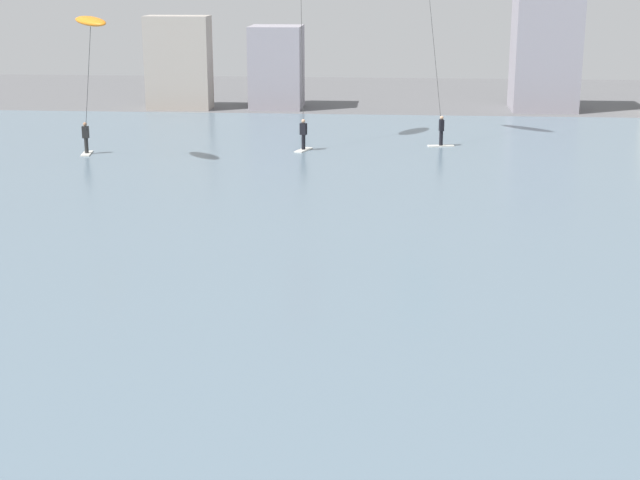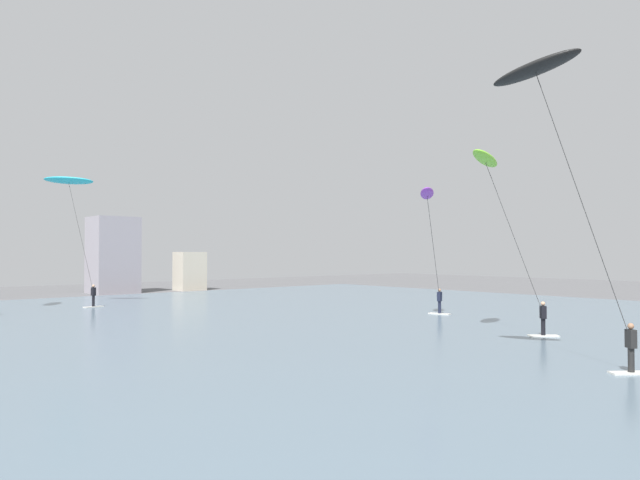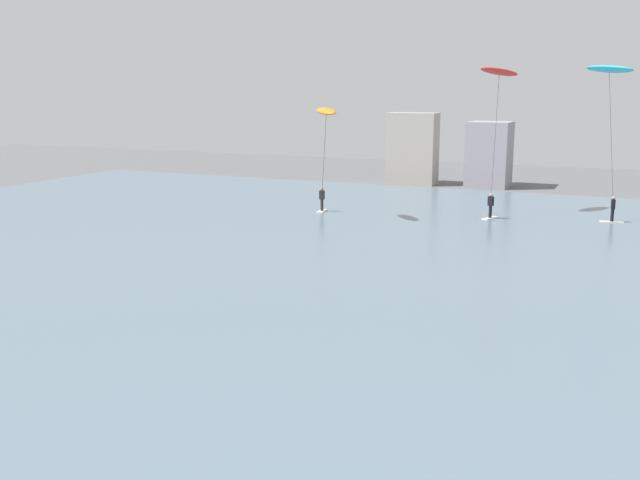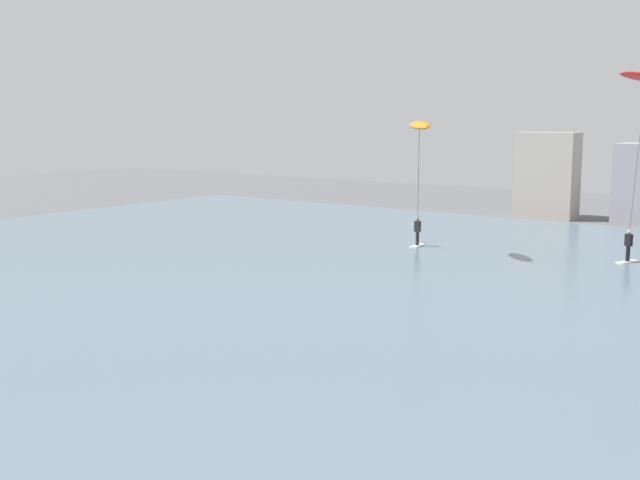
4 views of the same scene
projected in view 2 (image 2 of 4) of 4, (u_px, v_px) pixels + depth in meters
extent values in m
cube|color=slate|center=(75.00, 338.00, 26.98)|extent=(84.00, 52.00, 0.10)
cube|color=gray|center=(113.00, 255.00, 58.47)|extent=(4.31, 3.94, 7.70)
cube|color=beige|center=(190.00, 271.00, 62.86)|extent=(2.89, 2.41, 4.18)
cube|color=silver|center=(93.00, 307.00, 42.08)|extent=(1.46, 0.71, 0.06)
cylinder|color=black|center=(93.00, 301.00, 42.09)|extent=(0.20, 0.20, 0.78)
cube|color=black|center=(93.00, 292.00, 42.10)|extent=(0.28, 0.38, 0.60)
sphere|color=tan|center=(93.00, 286.00, 42.11)|extent=(0.20, 0.20, 0.20)
cylinder|color=#333333|center=(81.00, 236.00, 42.87)|extent=(1.01, 2.67, 8.21)
ellipsoid|color=#28B2C6|center=(69.00, 180.00, 43.63)|extent=(3.65, 3.30, 0.84)
cube|color=silver|center=(631.00, 373.00, 18.82)|extent=(1.39, 1.19, 0.06)
cylinder|color=black|center=(631.00, 360.00, 18.83)|extent=(0.20, 0.20, 0.78)
cube|color=black|center=(631.00, 339.00, 18.85)|extent=(0.38, 0.40, 0.60)
sphere|color=#9E7051|center=(631.00, 326.00, 18.86)|extent=(0.20, 0.20, 0.20)
cylinder|color=#333333|center=(583.00, 205.00, 19.11)|extent=(2.00, 2.20, 8.92)
ellipsoid|color=black|center=(536.00, 68.00, 19.39)|extent=(1.46, 3.09, 1.04)
cube|color=silver|center=(543.00, 336.00, 27.30)|extent=(1.33, 1.27, 0.06)
cylinder|color=black|center=(543.00, 327.00, 27.31)|extent=(0.20, 0.20, 0.78)
cube|color=black|center=(543.00, 312.00, 27.33)|extent=(0.39, 0.40, 0.60)
sphere|color=tan|center=(543.00, 304.00, 27.34)|extent=(0.20, 0.20, 0.20)
cylinder|color=#333333|center=(514.00, 237.00, 27.50)|extent=(1.90, 1.92, 7.24)
ellipsoid|color=#7AD133|center=(485.00, 159.00, 27.68)|extent=(3.14, 1.93, 0.92)
cube|color=silver|center=(440.00, 314.00, 37.24)|extent=(0.75, 1.46, 0.06)
cylinder|color=#191E33|center=(440.00, 307.00, 37.25)|extent=(0.20, 0.20, 0.78)
cube|color=#191E33|center=(440.00, 297.00, 37.27)|extent=(0.38, 0.29, 0.60)
sphere|color=#9E7051|center=(439.00, 290.00, 37.28)|extent=(0.20, 0.20, 0.20)
cylinder|color=#333333|center=(434.00, 249.00, 35.90)|extent=(2.92, 1.33, 6.29)
ellipsoid|color=purple|center=(427.00, 193.00, 34.53)|extent=(2.45, 2.14, 0.88)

